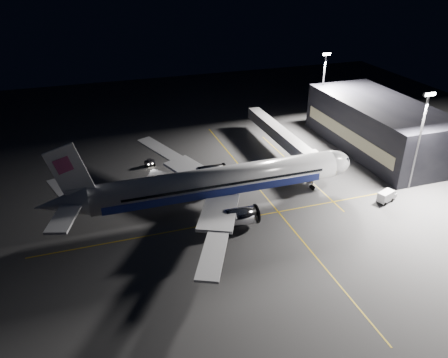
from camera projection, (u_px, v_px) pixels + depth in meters
ground at (219, 205)px, 85.62m from camera, size 200.00×200.00×0.00m
guide_line_main at (266, 197)px, 88.41m from camera, size 0.25×80.00×0.01m
guide_line_cross at (229, 221)px, 80.57m from camera, size 70.00×0.25×0.01m
guide_line_side at (297, 168)px, 100.18m from camera, size 0.25×40.00×0.01m
airliner at (213, 183)px, 82.92m from camera, size 61.48×54.22×16.64m
terminal at (379, 126)px, 107.48m from camera, size 18.12×40.00×12.00m
jet_bridge at (283, 137)px, 104.83m from camera, size 3.60×34.40×6.30m
floodlight_mast_north at (323, 84)px, 117.96m from camera, size 2.40×0.68×20.70m
floodlight_mast_south at (421, 133)px, 86.02m from camera, size 2.40×0.67×20.70m
service_truck at (387, 196)px, 86.36m from camera, size 4.83×3.25×2.31m
baggage_tug at (150, 163)px, 101.02m from camera, size 2.41×2.03×1.61m
safety_cone_a at (219, 170)px, 98.53m from camera, size 0.41×0.41×0.62m
safety_cone_b at (213, 192)px, 89.67m from camera, size 0.39×0.39×0.58m
safety_cone_c at (210, 189)px, 90.96m from camera, size 0.38×0.38×0.56m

